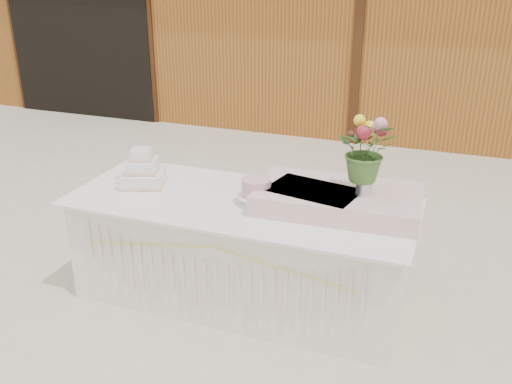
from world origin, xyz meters
TOP-DOWN VIEW (x-y plane):
  - ground at (0.00, 0.00)m, footprint 80.00×80.00m
  - barn at (-0.01, 5.99)m, footprint 12.60×4.60m
  - cake_table at (0.00, -0.00)m, footprint 2.40×1.00m
  - wedding_cake at (-0.79, 0.04)m, footprint 0.39×0.39m
  - pink_cake_stand at (0.12, -0.01)m, footprint 0.25×0.25m
  - satin_runner at (0.65, 0.11)m, footprint 1.10×0.67m
  - flower_vase at (0.82, 0.09)m, footprint 0.11×0.11m
  - bouquet at (0.82, 0.09)m, footprint 0.40×0.36m
  - loose_flowers at (-0.96, 0.13)m, footprint 0.19×0.38m

SIDE VIEW (x-z plane):
  - ground at x=0.00m, z-range 0.00..0.00m
  - cake_table at x=0.00m, z-range 0.00..0.77m
  - loose_flowers at x=-0.96m, z-range 0.77..0.79m
  - satin_runner at x=0.65m, z-range 0.77..0.91m
  - wedding_cake at x=-0.79m, z-range 0.73..1.00m
  - pink_cake_stand at x=0.12m, z-range 0.78..0.96m
  - flower_vase at x=0.82m, z-range 0.91..1.05m
  - bouquet at x=0.82m, z-range 1.05..1.46m
  - barn at x=-0.01m, z-range 0.03..3.33m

